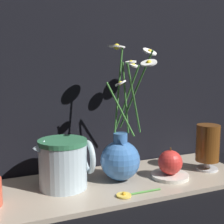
{
  "coord_description": "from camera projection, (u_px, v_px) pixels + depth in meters",
  "views": [
    {
      "loc": [
        -0.31,
        -0.74,
        0.32
      ],
      "look_at": [
        0.01,
        0.0,
        0.2
      ],
      "focal_mm": 50.0,
      "sensor_mm": 36.0,
      "label": 1
    }
  ],
  "objects": [
    {
      "name": "orange_fruit",
      "position": [
        170.0,
        162.0,
        0.87
      ],
      "size": [
        0.07,
        0.07,
        0.08
      ],
      "color": "red",
      "rests_on": "saucer_plate"
    },
    {
      "name": "saucer_plate",
      "position": [
        170.0,
        176.0,
        0.87
      ],
      "size": [
        0.11,
        0.11,
        0.01
      ],
      "color": "silver",
      "rests_on": "shelf"
    },
    {
      "name": "vase_with_flowers",
      "position": [
        121.0,
        155.0,
        0.85
      ],
      "size": [
        0.19,
        0.17,
        0.37
      ],
      "color": "#3F72B7",
      "rests_on": "shelf"
    },
    {
      "name": "ceramic_pitcher",
      "position": [
        64.0,
        161.0,
        0.8
      ],
      "size": [
        0.15,
        0.12,
        0.14
      ],
      "color": "silver",
      "rests_on": "shelf"
    },
    {
      "name": "tea_glass",
      "position": [
        208.0,
        144.0,
        0.93
      ],
      "size": [
        0.07,
        0.07,
        0.14
      ],
      "color": "silver",
      "rests_on": "shelf"
    },
    {
      "name": "loose_daisy",
      "position": [
        130.0,
        194.0,
        0.75
      ],
      "size": [
        0.12,
        0.04,
        0.01
      ],
      "color": "#4C8E3D",
      "rests_on": "shelf"
    },
    {
      "name": "ground_plane",
      "position": [
        108.0,
        187.0,
        0.84
      ],
      "size": [
        6.0,
        6.0,
        0.0
      ],
      "primitive_type": "plane",
      "color": "black"
    },
    {
      "name": "shelf",
      "position": [
        108.0,
        184.0,
        0.84
      ],
      "size": [
        0.8,
        0.27,
        0.01
      ],
      "color": "tan",
      "rests_on": "ground_plane"
    }
  ]
}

